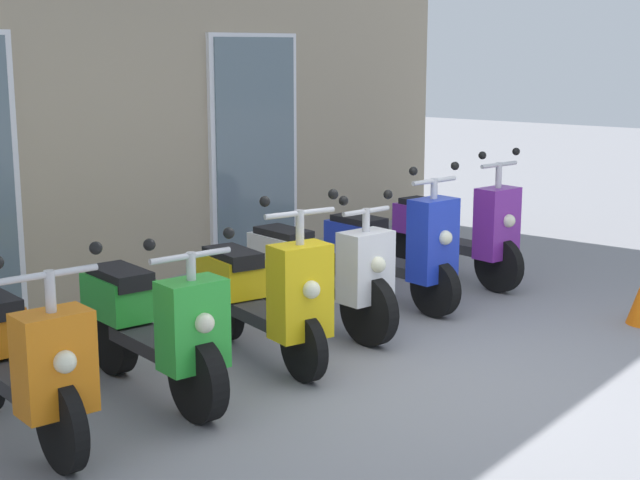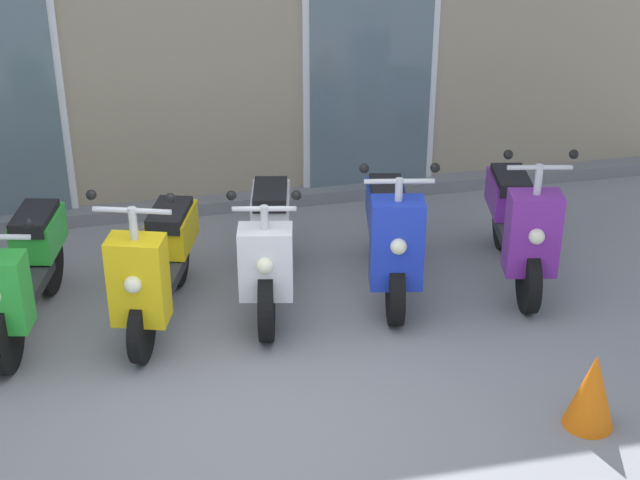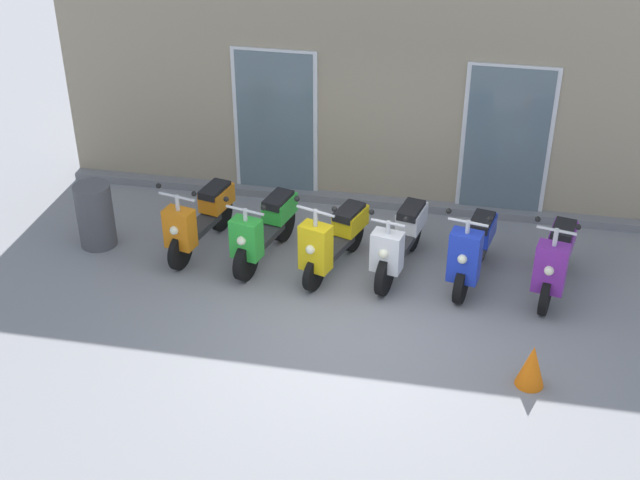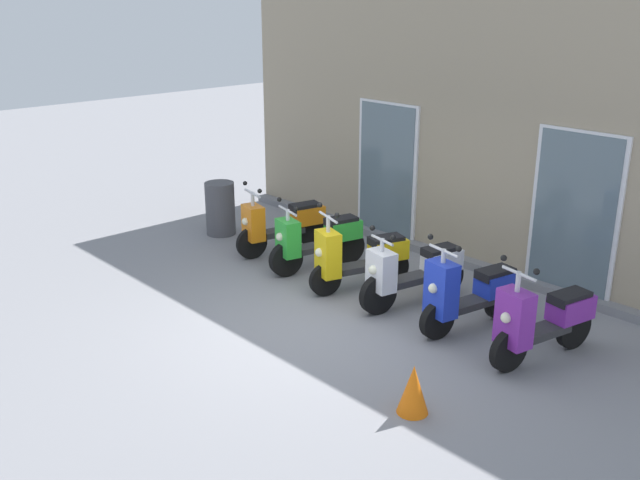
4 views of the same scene
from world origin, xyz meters
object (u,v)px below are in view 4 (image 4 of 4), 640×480
(scooter_yellow, at_px, (358,256))
(scooter_purple, at_px, (542,320))
(scooter_white, at_px, (414,272))
(scooter_blue, at_px, (468,293))
(traffic_cone, at_px, (413,389))
(trash_bin, at_px, (220,208))
(scooter_green, at_px, (317,240))
(scooter_orange, at_px, (282,223))

(scooter_yellow, relative_size, scooter_purple, 0.97)
(scooter_white, height_order, scooter_blue, scooter_blue)
(scooter_yellow, relative_size, traffic_cone, 2.87)
(scooter_yellow, bearing_deg, scooter_blue, 2.84)
(scooter_blue, bearing_deg, scooter_white, 175.02)
(scooter_white, distance_m, scooter_purple, 1.97)
(scooter_white, bearing_deg, scooter_yellow, -168.69)
(scooter_blue, relative_size, trash_bin, 1.67)
(scooter_yellow, xyz_separation_m, traffic_cone, (2.54, -1.84, -0.23))
(scooter_green, bearing_deg, scooter_blue, -0.40)
(scooter_green, distance_m, trash_bin, 2.36)
(traffic_cone, bearing_deg, scooter_white, 129.91)
(scooter_blue, height_order, traffic_cone, scooter_blue)
(scooter_yellow, height_order, trash_bin, scooter_yellow)
(scooter_purple, distance_m, trash_bin, 6.13)
(scooter_orange, relative_size, scooter_blue, 1.04)
(scooter_white, relative_size, scooter_purple, 1.09)
(scooter_white, height_order, scooter_purple, scooter_purple)
(scooter_green, bearing_deg, scooter_orange, 174.58)
(scooter_green, bearing_deg, trash_bin, -178.11)
(scooter_green, relative_size, scooter_yellow, 1.05)
(scooter_orange, distance_m, traffic_cone, 4.86)
(traffic_cone, bearing_deg, scooter_green, 150.76)
(scooter_orange, xyz_separation_m, scooter_yellow, (1.87, -0.20, 0.00))
(scooter_green, relative_size, scooter_white, 0.94)
(scooter_purple, distance_m, traffic_cone, 1.92)
(trash_bin, bearing_deg, scooter_orange, 6.56)
(scooter_green, height_order, scooter_yellow, scooter_yellow)
(scooter_orange, height_order, scooter_white, scooter_orange)
(traffic_cone, bearing_deg, scooter_blue, 111.14)
(scooter_green, relative_size, traffic_cone, 3.03)
(scooter_orange, xyz_separation_m, trash_bin, (-1.44, -0.17, -0.03))
(scooter_yellow, distance_m, traffic_cone, 3.14)
(scooter_white, distance_m, scooter_blue, 0.94)
(traffic_cone, bearing_deg, trash_bin, 162.24)
(trash_bin, bearing_deg, scooter_yellow, -0.52)
(scooter_yellow, xyz_separation_m, scooter_white, (0.85, 0.17, -0.03))
(scooter_orange, distance_m, trash_bin, 1.45)
(scooter_purple, bearing_deg, traffic_cone, -98.58)
(scooter_blue, xyz_separation_m, traffic_cone, (0.75, -1.93, -0.23))
(scooter_orange, bearing_deg, scooter_yellow, -5.96)
(scooter_blue, distance_m, traffic_cone, 2.08)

